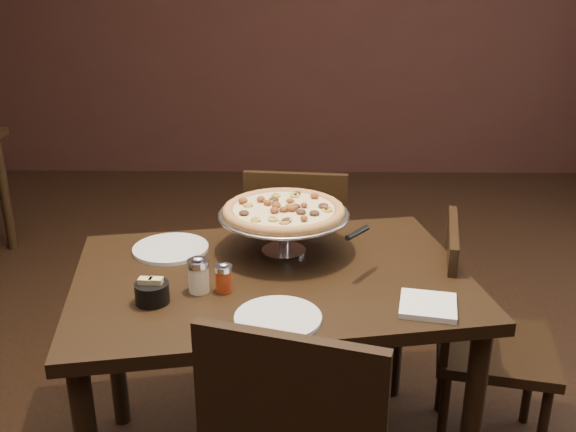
{
  "coord_description": "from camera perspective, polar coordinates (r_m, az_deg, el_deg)",
  "views": [
    {
      "loc": [
        0.16,
        -1.86,
        1.64
      ],
      "look_at": [
        0.12,
        -0.01,
        0.93
      ],
      "focal_mm": 40.0,
      "sensor_mm": 36.0,
      "label": 1
    }
  ],
  "objects": [
    {
      "name": "room",
      "position": [
        1.9,
        -1.85,
        13.68
      ],
      "size": [
        6.04,
        7.04,
        2.84
      ],
      "color": "black",
      "rests_on": "ground"
    },
    {
      "name": "dining_table",
      "position": [
        2.05,
        -1.43,
        -7.66
      ],
      "size": [
        1.34,
        1.01,
        0.76
      ],
      "rotation": [
        0.0,
        0.0,
        0.18
      ],
      "color": "black",
      "rests_on": "ground"
    },
    {
      "name": "pizza_stand",
      "position": [
        2.1,
        -0.38,
        0.43
      ],
      "size": [
        0.43,
        0.43,
        0.18
      ],
      "color": "silver",
      "rests_on": "dining_table"
    },
    {
      "name": "parmesan_shaker",
      "position": [
        1.9,
        -7.96,
        -5.2
      ],
      "size": [
        0.06,
        0.06,
        0.11
      ],
      "color": "#F9EBC1",
      "rests_on": "dining_table"
    },
    {
      "name": "pepper_flake_shaker",
      "position": [
        1.9,
        -5.73,
        -5.47
      ],
      "size": [
        0.05,
        0.05,
        0.09
      ],
      "color": "maroon",
      "rests_on": "dining_table"
    },
    {
      "name": "packet_caddy",
      "position": [
        1.87,
        -12.0,
        -6.62
      ],
      "size": [
        0.1,
        0.1,
        0.08
      ],
      "rotation": [
        0.0,
        0.0,
        -0.09
      ],
      "color": "black",
      "rests_on": "dining_table"
    },
    {
      "name": "napkin_stack",
      "position": [
        1.85,
        12.34,
        -7.78
      ],
      "size": [
        0.18,
        0.18,
        0.02
      ],
      "primitive_type": "cube",
      "rotation": [
        0.0,
        0.0,
        -0.2
      ],
      "color": "white",
      "rests_on": "dining_table"
    },
    {
      "name": "plate_left",
      "position": [
        2.2,
        -10.39,
        -2.86
      ],
      "size": [
        0.25,
        0.25,
        0.01
      ],
      "primitive_type": "cylinder",
      "color": "silver",
      "rests_on": "dining_table"
    },
    {
      "name": "plate_near",
      "position": [
        1.76,
        -0.9,
        -9.05
      ],
      "size": [
        0.24,
        0.24,
        0.01
      ],
      "primitive_type": "cylinder",
      "color": "silver",
      "rests_on": "dining_table"
    },
    {
      "name": "serving_spatula",
      "position": [
        1.95,
        6.19,
        -1.55
      ],
      "size": [
        0.15,
        0.15,
        0.02
      ],
      "rotation": [
        0.0,
        0.0,
        -0.61
      ],
      "color": "silver",
      "rests_on": "pizza_stand"
    },
    {
      "name": "chair_far",
      "position": [
        2.8,
        0.88,
        -3.41
      ],
      "size": [
        0.46,
        0.46,
        0.89
      ],
      "rotation": [
        0.0,
        0.0,
        3.04
      ],
      "color": "black",
      "rests_on": "ground"
    },
    {
      "name": "chair_side",
      "position": [
        2.36,
        16.42,
        -9.83
      ],
      "size": [
        0.47,
        0.47,
        0.85
      ],
      "rotation": [
        0.0,
        0.0,
        1.37
      ],
      "color": "black",
      "rests_on": "ground"
    }
  ]
}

